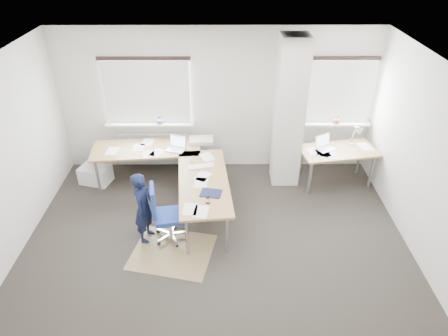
{
  "coord_description": "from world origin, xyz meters",
  "views": [
    {
      "loc": [
        0.1,
        -4.6,
        4.34
      ],
      "look_at": [
        0.13,
        0.9,
        0.9
      ],
      "focal_mm": 32.0,
      "sensor_mm": 36.0,
      "label": 1
    }
  ],
  "objects_px": {
    "desk_main": "(176,164)",
    "person": "(144,208)",
    "desk_side": "(338,152)",
    "task_chair": "(168,224)"
  },
  "relations": [
    {
      "from": "desk_main",
      "to": "person",
      "type": "bearing_deg",
      "value": -114.67
    },
    {
      "from": "task_chair",
      "to": "person",
      "type": "xyz_separation_m",
      "value": [
        -0.34,
        0.01,
        0.32
      ]
    },
    {
      "from": "desk_main",
      "to": "person",
      "type": "distance_m",
      "value": 1.19
    },
    {
      "from": "desk_main",
      "to": "person",
      "type": "xyz_separation_m",
      "value": [
        -0.39,
        -1.12,
        -0.09
      ]
    },
    {
      "from": "desk_side",
      "to": "task_chair",
      "type": "bearing_deg",
      "value": -162.53
    },
    {
      "from": "desk_side",
      "to": "task_chair",
      "type": "distance_m",
      "value": 3.42
    },
    {
      "from": "desk_main",
      "to": "desk_side",
      "type": "distance_m",
      "value": 2.99
    },
    {
      "from": "task_chair",
      "to": "person",
      "type": "bearing_deg",
      "value": 168.64
    },
    {
      "from": "desk_main",
      "to": "task_chair",
      "type": "bearing_deg",
      "value": -98.12
    },
    {
      "from": "desk_main",
      "to": "task_chair",
      "type": "height_order",
      "value": "task_chair"
    }
  ]
}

